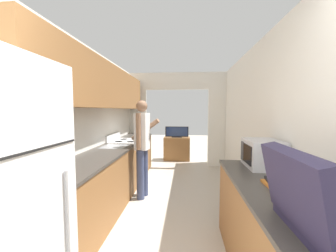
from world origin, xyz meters
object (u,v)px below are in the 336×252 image
object	(u,v)px
range_oven	(127,161)
book_stack	(281,185)
television	(177,132)
microwave	(263,154)
suitcase	(323,211)
person	(142,146)
tv_cabinet	(177,149)

from	to	relation	value
range_oven	book_stack	bearing A→B (deg)	-51.10
book_stack	television	world-z (taller)	television
range_oven	microwave	size ratio (longest dim) A/B	2.24
range_oven	suitcase	distance (m)	3.68
person	suitcase	distance (m)	2.78
person	suitcase	xyz separation A→B (m)	(1.41, -2.40, 0.12)
book_stack	tv_cabinet	size ratio (longest dim) A/B	0.41
range_oven	suitcase	world-z (taller)	suitcase
suitcase	tv_cabinet	world-z (taller)	suitcase
television	suitcase	bearing A→B (deg)	-79.59
suitcase	book_stack	world-z (taller)	suitcase
person	book_stack	xyz separation A→B (m)	(1.51, -1.74, 0.01)
person	television	size ratio (longest dim) A/B	2.42
person	microwave	size ratio (longest dim) A/B	3.66
suitcase	tv_cabinet	distance (m)	5.26
book_stack	tv_cabinet	distance (m)	4.63
person	television	xyz separation A→B (m)	(0.48, 2.69, -0.04)
range_oven	tv_cabinet	size ratio (longest dim) A/B	1.32
person	tv_cabinet	xyz separation A→B (m)	(0.48, 2.73, -0.55)
range_oven	book_stack	size ratio (longest dim) A/B	3.24
suitcase	microwave	xyz separation A→B (m)	(0.17, 1.27, 0.02)
microwave	tv_cabinet	xyz separation A→B (m)	(-1.11, 3.86, -0.68)
suitcase	book_stack	bearing A→B (deg)	81.73
tv_cabinet	suitcase	bearing A→B (deg)	-79.68
person	book_stack	distance (m)	2.30
person	microwave	world-z (taller)	person
suitcase	television	bearing A→B (deg)	100.41
television	person	bearing A→B (deg)	-100.01
suitcase	book_stack	distance (m)	0.67
person	suitcase	bearing A→B (deg)	-138.38
suitcase	microwave	size ratio (longest dim) A/B	1.28
television	microwave	bearing A→B (deg)	-73.83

